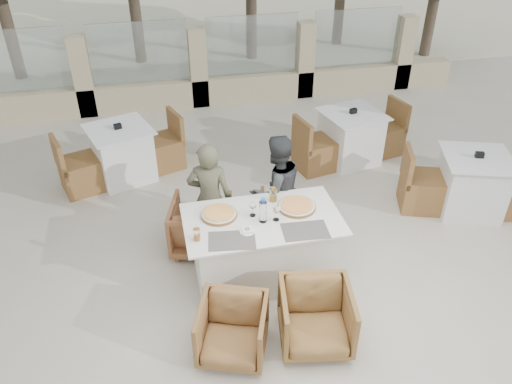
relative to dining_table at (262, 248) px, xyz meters
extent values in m
plane|color=beige|center=(-0.06, -0.03, -0.39)|extent=(80.00, 80.00, 0.00)
cube|color=#605952|center=(-0.37, -0.28, 0.39)|extent=(0.49, 0.36, 0.00)
cube|color=#5A544D|center=(0.36, -0.29, 0.39)|extent=(0.47, 0.33, 0.00)
cylinder|color=orange|center=(-0.42, 0.14, 0.41)|extent=(0.49, 0.49, 0.05)
cylinder|color=orange|center=(0.39, 0.10, 0.41)|extent=(0.48, 0.48, 0.05)
cylinder|color=#ABC4E1|center=(-0.01, -0.04, 0.52)|extent=(0.09, 0.09, 0.28)
cylinder|color=orange|center=(-0.69, -0.19, 0.45)|extent=(0.08, 0.08, 0.13)
cylinder|color=gold|center=(0.18, 0.29, 0.46)|extent=(0.08, 0.08, 0.15)
imported|color=brown|center=(-0.57, 0.63, -0.08)|extent=(0.82, 0.83, 0.62)
imported|color=brown|center=(0.40, 0.58, -0.10)|extent=(0.76, 0.77, 0.56)
imported|color=brown|center=(-0.49, -0.93, -0.11)|extent=(0.77, 0.78, 0.56)
imported|color=brown|center=(0.27, -0.97, -0.08)|extent=(0.75, 0.77, 0.61)
imported|color=#51513B|center=(-0.45, 0.61, 0.30)|extent=(0.57, 0.45, 1.36)
imported|color=#36393B|center=(0.31, 0.63, 0.29)|extent=(0.78, 0.68, 1.34)
camera|label=1|loc=(-0.96, -3.95, 3.40)|focal=35.00mm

